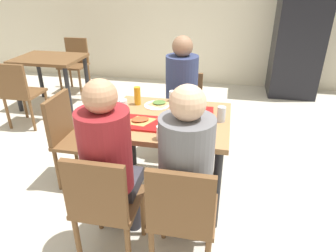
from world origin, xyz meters
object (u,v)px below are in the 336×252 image
Objects in this scene: person_in_brown_jacket at (187,165)px; background_table at (50,66)px; foil_bundle at (117,109)px; tray_red_far at (191,113)px; chair_far_side at (183,107)px; condiment_bottle at (137,96)px; plastic_cup_b at (161,133)px; paper_plate_near_edge at (182,132)px; background_chair_near at (19,91)px; main_table at (168,129)px; paper_plate_center at (157,105)px; pizza_slice_d at (183,133)px; plastic_cup_a at (173,96)px; background_chair_far at (75,61)px; pizza_slice_b at (194,112)px; chair_left_end at (71,134)px; pizza_slice_a at (140,120)px; pizza_slice_c at (159,103)px; person_in_red at (109,157)px; plastic_cup_c at (123,106)px; soda_can at (221,114)px; tray_red_near at (142,123)px; chair_near_right at (182,213)px; plastic_cup_d at (185,101)px; person_far_side at (181,89)px; drink_fridge at (299,34)px.

person_in_brown_jacket is 1.39× the size of background_table.
tray_red_far is at bearing 13.89° from foil_bundle.
condiment_bottle reaches higher than chair_far_side.
plastic_cup_b is 1.00× the size of foil_bundle.
plastic_cup_b is (-0.15, -0.48, 0.04)m from tray_red_far.
background_chair_near is (-2.18, 1.14, -0.24)m from paper_plate_near_edge.
background_chair_near reaches higher than main_table.
pizza_slice_d reaches higher than paper_plate_center.
pizza_slice_d is at bearing -72.91° from plastic_cup_a.
pizza_slice_b is at bearing -45.75° from background_chair_far.
condiment_bottle is at bearing 22.38° from chair_left_end.
plastic_cup_b reaches higher than pizza_slice_a.
paper_plate_center is 1.02× the size of pizza_slice_c.
background_chair_far is at bearing 90.00° from background_chair_near.
person_in_red is 1.39× the size of background_table.
chair_left_end is 1.47m from background_chair_near.
person_in_brown_jacket is 12.49× the size of plastic_cup_b.
plastic_cup_a is at bearing 38.35° from plastic_cup_c.
paper_plate_near_edge is at bearing -93.97° from tray_red_far.
chair_far_side is at bearing 105.76° from pizza_slice_b.
plastic_cup_b is 0.54m from soda_can.
person_in_red is 12.49× the size of plastic_cup_c.
plastic_cup_b reaches higher than pizza_slice_c.
tray_red_near is 0.61m from soda_can.
pizza_slice_b is at bearing 84.28° from pizza_slice_d.
plastic_cup_a is at bearing 103.17° from chair_near_right.
background_chair_far is (-2.18, 2.61, -0.24)m from paper_plate_near_edge.
plastic_cup_a is at bearing -15.64° from background_chair_near.
pizza_slice_b is 0.23× the size of background_table.
background_table is at bearing 142.96° from paper_plate_center.
pizza_slice_b is at bearing -60.06° from plastic_cup_d.
background_table is at bearing 127.68° from person_in_red.
background_chair_near is (0.00, -0.73, -0.11)m from background_table.
person_in_brown_jacket is at bearing -50.97° from tray_red_near.
tray_red_far is 0.43× the size of background_chair_far.
foil_bundle is (-0.42, -0.82, 0.28)m from chair_far_side.
main_table is 0.79× the size of person_far_side.
tray_red_near is 0.29m from plastic_cup_b.
person_far_side is 2.26m from background_table.
background_chair_near is (-1.64, 0.85, -0.28)m from plastic_cup_c.
pizza_slice_b is (0.05, 0.32, 0.02)m from paper_plate_near_edge.
plastic_cup_c is at bearing -145.85° from paper_plate_center.
person_in_red is 0.53m from pizza_slice_a.
main_table is 2.73× the size of tray_red_far.
chair_far_side is at bearing 98.14° from paper_plate_near_edge.
background_table is (-2.20, 1.52, -0.13)m from tray_red_far.
person_in_brown_jacket is (0.25, -1.46, 0.25)m from chair_far_side.
foil_bundle is (-0.29, -0.28, 0.03)m from pizza_slice_c.
drink_fridge reaches higher than person_in_brown_jacket.
soda_can is (0.56, -0.21, 0.06)m from paper_plate_center.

